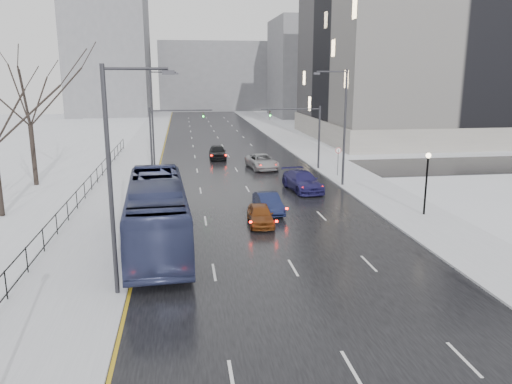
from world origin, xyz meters
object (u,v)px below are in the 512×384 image
sedan_center_far (218,152)px  sedan_right_cross (262,161)px  no_uturn_sign (338,153)px  streetlight_l_far (154,114)px  lamppost_r_mid (427,175)px  streetlight_r_mid (342,122)px  mast_signal_left (162,132)px  tree_park_e (37,186)px  mast_signal_right (309,130)px  bus (157,213)px  sedan_right_far (302,181)px  tree_park_d (2,217)px  streetlight_l_near (115,171)px  sedan_right_near (268,203)px  sedan_center_near (260,215)px

sedan_center_far → sedan_right_cross: bearing=-58.1°
no_uturn_sign → streetlight_l_far: bearing=155.3°
streetlight_l_far → lamppost_r_mid: 29.30m
streetlight_r_mid → streetlight_l_far: bearing=143.7°
lamppost_r_mid → mast_signal_left: 25.71m
tree_park_e → mast_signal_right: size_ratio=2.08×
no_uturn_sign → bus: 23.73m
sedan_right_far → no_uturn_sign: bearing=40.5°
tree_park_d → streetlight_l_near: bearing=-55.5°
streetlight_l_far → sedan_right_near: bearing=-66.1°
tree_park_d → sedan_right_near: size_ratio=2.99×
lamppost_r_mid → mast_signal_right: size_ratio=0.66×
tree_park_d → mast_signal_left: bearing=53.2°
tree_park_e → sedan_center_near: bearing=-39.1°
streetlight_l_far → lamppost_r_mid: streetlight_l_far is taller
bus → streetlight_r_mid: bearing=38.6°
lamppost_r_mid → bus: size_ratio=0.32×
streetlight_r_mid → bus: 20.52m
no_uturn_sign → bus: bus is taller
mast_signal_left → bus: (0.42, -21.42, -2.18)m
streetlight_l_far → sedan_center_far: (6.76, 4.06, -4.78)m
bus → sedan_right_cross: bearing=63.9°
lamppost_r_mid → sedan_right_near: (-10.50, 2.42, -2.22)m
no_uturn_sign → streetlight_r_mid: bearing=-104.5°
tree_park_d → sedan_right_cross: 25.50m
streetlight_l_far → sedan_right_near: size_ratio=2.40×
tree_park_e → streetlight_l_far: streetlight_l_far is taller
lamppost_r_mid → sedan_right_cross: (-8.31, 19.15, -2.15)m
tree_park_e → sedan_center_far: tree_park_e is taller
lamppost_r_mid → tree_park_d: bearing=172.1°
streetlight_r_mid → tree_park_e: bearing=171.4°
lamppost_r_mid → sedan_right_near: bearing=167.0°
streetlight_r_mid → bus: (-15.08, -13.42, -3.69)m
lamppost_r_mid → sedan_right_near: size_ratio=1.03×
tree_park_d → streetlight_l_near: (9.63, -14.00, 5.62)m
sedan_center_near → sedan_right_cross: size_ratio=0.72×
tree_park_d → tree_park_e: tree_park_e is taller
lamppost_r_mid → sedan_right_far: 11.12m
tree_park_d → sedan_right_near: bearing=-4.9°
lamppost_r_mid → streetlight_r_mid: bearing=105.8°
sedan_right_near → sedan_center_far: (-1.91, 23.64, 0.11)m
sedan_right_near → tree_park_e: bearing=143.8°
tree_park_e → mast_signal_left: tree_park_e is taller
tree_park_d → streetlight_r_mid: size_ratio=1.25×
streetlight_r_mid → no_uturn_sign: size_ratio=3.70×
mast_signal_left → sedan_center_far: 10.52m
tree_park_d → sedan_right_far: size_ratio=2.25×
sedan_center_near → sedan_right_near: (1.00, 2.80, 0.02)m
streetlight_r_mid → sedan_center_far: streetlight_r_mid is taller
streetlight_l_near → sedan_center_near: bearing=51.4°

